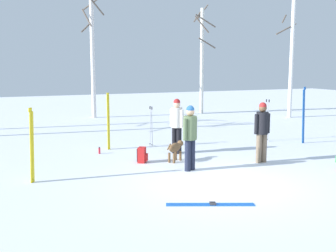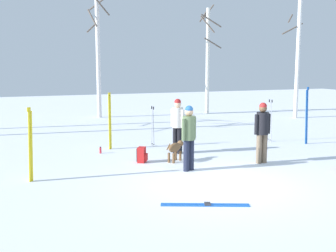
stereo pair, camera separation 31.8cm
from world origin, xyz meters
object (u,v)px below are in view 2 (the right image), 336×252
person_2 (189,134)px  ski_pair_planted_0 (30,145)px  person_0 (262,129)px  backpack_1 (142,155)px  ski_pair_planted_1 (110,121)px  ski_pair_lying_0 (205,205)px  birch_tree_2 (98,41)px  ski_pair_planted_2 (307,116)px  person_1 (178,122)px  ski_poles_1 (153,125)px  birch_tree_4 (299,39)px  birch_tree_3 (208,58)px  dog (175,148)px  ski_poles_0 (270,119)px  water_bottle_1 (100,150)px

person_2 → ski_pair_planted_0: size_ratio=0.97×
person_0 → backpack_1: (-3.12, 1.30, -0.77)m
person_0 → backpack_1: size_ratio=3.90×
person_0 → ski_pair_planted_1: size_ratio=0.92×
person_0 → person_2: (-2.26, -0.01, 0.00)m
person_0 → ski_pair_planted_0: size_ratio=0.97×
ski_pair_lying_0 → birch_tree_2: birch_tree_2 is taller
person_2 → ski_pair_planted_2: size_ratio=0.86×
person_1 → ski_pair_planted_2: 4.78m
person_1 → ski_pair_lying_0: 4.97m
ski_pair_planted_1 → ski_poles_1: size_ratio=1.36×
ski_poles_1 → birch_tree_4: birch_tree_4 is taller
person_0 → birch_tree_3: bearing=70.3°
ski_pair_planted_1 → ski_pair_planted_2: (6.58, -1.66, 0.07)m
dog → birch_tree_3: (6.27, 10.31, 2.76)m
person_0 → ski_pair_planted_0: bearing=175.7°
ski_poles_0 → backpack_1: size_ratio=3.46×
dog → ski_pair_planted_1: size_ratio=0.40×
person_2 → ski_pair_planted_2: 5.65m
ski_pair_planted_0 → ski_pair_planted_1: 4.02m
birch_tree_3 → birch_tree_4: (3.37, -3.53, 0.89)m
ski_pair_planted_1 → ski_poles_0: ski_pair_planted_1 is taller
ski_pair_planted_1 → water_bottle_1: 1.09m
ski_pair_planted_1 → ski_poles_0: bearing=-7.9°
ski_pair_lying_0 → water_bottle_1: water_bottle_1 is taller
birch_tree_2 → birch_tree_3: 6.19m
dog → backpack_1: dog is taller
dog → birch_tree_4: birch_tree_4 is taller
backpack_1 → ski_pair_planted_2: bearing=4.8°
person_1 → backpack_1: (-1.42, -0.76, -0.77)m
dog → ski_pair_planted_0: (-3.97, -0.62, 0.49)m
ski_pair_lying_0 → ski_poles_0: bearing=45.2°
water_bottle_1 → ski_pair_planted_0: bearing=-131.5°
ski_pair_planted_0 → ski_pair_lying_0: (3.06, -3.07, -0.87)m
ski_poles_0 → birch_tree_4: birch_tree_4 is taller
ski_pair_planted_2 → ski_poles_0: ski_pair_planted_2 is taller
person_1 → water_bottle_1: person_1 is taller
water_bottle_1 → birch_tree_2: 9.89m
person_0 → water_bottle_1: bearing=143.4°
ski_pair_lying_0 → water_bottle_1: size_ratio=7.95×
person_2 → ski_pair_planted_0: (-3.89, 0.47, -0.10)m
person_1 → backpack_1: 1.78m
person_0 → water_bottle_1: size_ratio=8.13×
dog → water_bottle_1: bearing=133.7°
person_1 → ski_pair_planted_2: ski_pair_planted_2 is taller
backpack_1 → birch_tree_3: bearing=54.4°
ski_pair_planted_2 → birch_tree_3: (1.01, 9.56, 2.16)m
person_2 → birch_tree_3: birch_tree_3 is taller
ski_pair_lying_0 → water_bottle_1: bearing=98.9°
birch_tree_3 → person_1: bearing=-121.8°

